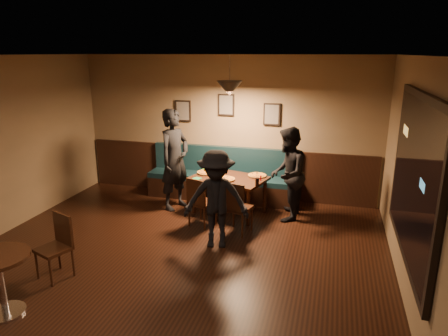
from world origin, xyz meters
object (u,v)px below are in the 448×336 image
(diner_right, at_px, (287,174))
(cafe_chair_far, at_px, (53,248))
(booth_bench, at_px, (223,175))
(cafe_table, at_px, (1,285))
(soda_glass, at_px, (257,182))
(chair_near_left, at_px, (202,201))
(dining_table, at_px, (229,195))
(chair_near_right, at_px, (238,207))
(diner_left, at_px, (175,160))
(diner_front, at_px, (216,199))
(tabasco_bottle, at_px, (261,178))

(diner_right, height_order, cafe_chair_far, diner_right)
(booth_bench, bearing_deg, cafe_table, -107.77)
(soda_glass, height_order, cafe_chair_far, cafe_chair_far)
(diner_right, bearing_deg, cafe_table, -35.45)
(booth_bench, bearing_deg, chair_near_left, -89.27)
(dining_table, height_order, soda_glass, soda_glass)
(cafe_table, bearing_deg, chair_near_right, 54.07)
(booth_bench, height_order, diner_left, diner_left)
(cafe_chair_far, bearing_deg, chair_near_right, -114.18)
(dining_table, distance_m, diner_left, 1.19)
(chair_near_left, xyz_separation_m, soda_glass, (0.87, 0.30, 0.33))
(booth_bench, relative_size, diner_front, 2.01)
(diner_right, height_order, tabasco_bottle, diner_right)
(chair_near_left, bearing_deg, cafe_table, -96.35)
(chair_near_right, height_order, soda_glass, chair_near_right)
(diner_right, relative_size, cafe_chair_far, 1.94)
(diner_front, bearing_deg, dining_table, 84.79)
(diner_front, distance_m, soda_glass, 1.06)
(booth_bench, xyz_separation_m, diner_left, (-0.72, -0.68, 0.43))
(booth_bench, bearing_deg, diner_right, -25.93)
(tabasco_bottle, bearing_deg, soda_glass, -90.92)
(booth_bench, relative_size, dining_table, 2.36)
(tabasco_bottle, relative_size, cafe_chair_far, 0.13)
(diner_right, relative_size, soda_glass, 11.61)
(dining_table, distance_m, soda_glass, 0.79)
(diner_right, height_order, cafe_table, diner_right)
(chair_near_left, relative_size, diner_front, 0.57)
(chair_near_right, distance_m, tabasco_bottle, 0.81)
(diner_front, relative_size, cafe_chair_far, 1.78)
(tabasco_bottle, bearing_deg, diner_left, 178.50)
(soda_glass, bearing_deg, chair_near_left, -161.09)
(booth_bench, height_order, chair_near_left, booth_bench)
(diner_right, bearing_deg, dining_table, -87.06)
(diner_right, distance_m, diner_front, 1.61)
(soda_glass, bearing_deg, diner_right, 38.92)
(diner_left, distance_m, cafe_table, 3.66)
(booth_bench, height_order, tabasco_bottle, booth_bench)
(booth_bench, height_order, diner_front, diner_front)
(cafe_table, bearing_deg, cafe_chair_far, 86.24)
(cafe_chair_far, bearing_deg, chair_near_left, -101.43)
(diner_right, xyz_separation_m, diner_front, (-0.88, -1.34, -0.07))
(diner_right, bearing_deg, chair_near_right, -39.05)
(diner_left, height_order, diner_front, diner_left)
(cafe_table, bearing_deg, chair_near_left, 64.75)
(chair_near_left, height_order, cafe_chair_far, chair_near_left)
(chair_near_right, relative_size, diner_front, 0.59)
(chair_near_right, distance_m, cafe_table, 3.45)
(booth_bench, xyz_separation_m, dining_table, (0.31, -0.68, -0.16))
(diner_right, xyz_separation_m, cafe_table, (-2.70, -3.58, -0.45))
(dining_table, height_order, diner_left, diner_left)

